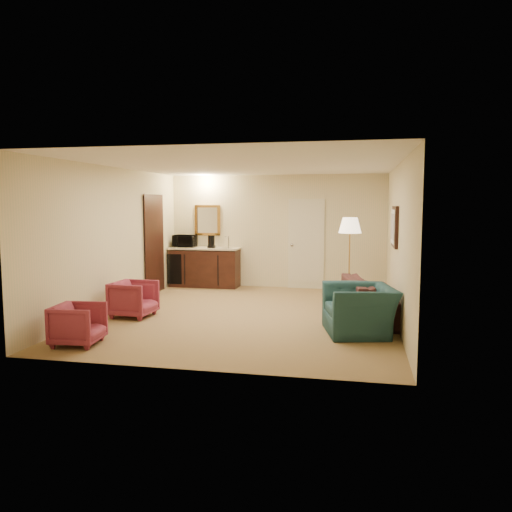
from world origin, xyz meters
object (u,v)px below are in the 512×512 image
at_px(teal_armchair, 360,302).
at_px(coffee_table, 353,302).
at_px(coffee_maker, 211,242).
at_px(wetbar_cabinet, 205,267).
at_px(floor_lamp, 349,260).
at_px(rose_chair_far, 78,322).
at_px(waste_bin, 231,282).
at_px(microwave, 185,240).
at_px(sofa, 374,292).
at_px(rose_chair_near, 134,297).

distance_m(teal_armchair, coffee_table, 1.29).
xyz_separation_m(teal_armchair, coffee_maker, (-3.36, 3.56, 0.58)).
distance_m(wetbar_cabinet, floor_lamp, 3.57).
height_order(rose_chair_far, waste_bin, rose_chair_far).
bearing_deg(floor_lamp, teal_armchair, -85.31).
distance_m(teal_armchair, waste_bin, 4.60).
bearing_deg(waste_bin, coffee_maker, 179.15).
bearing_deg(wetbar_cabinet, microwave, 174.92).
distance_m(sofa, floor_lamp, 1.46).
height_order(coffee_table, waste_bin, coffee_table).
distance_m(wetbar_cabinet, microwave, 0.81).
bearing_deg(sofa, teal_armchair, 157.05).
bearing_deg(waste_bin, rose_chair_near, -105.70).
height_order(floor_lamp, microwave, floor_lamp).
bearing_deg(rose_chair_near, coffee_maker, -4.13).
relative_size(sofa, floor_lamp, 1.33).
xyz_separation_m(wetbar_cabinet, floor_lamp, (3.35, -1.18, 0.38)).
bearing_deg(rose_chair_near, microwave, 7.90).
height_order(floor_lamp, waste_bin, floor_lamp).
bearing_deg(microwave, sofa, -29.00).
bearing_deg(wetbar_cabinet, floor_lamp, -19.43).
xyz_separation_m(teal_armchair, waste_bin, (-2.90, 3.55, -0.35)).
xyz_separation_m(waste_bin, microwave, (-1.15, 0.11, 0.96)).
xyz_separation_m(wetbar_cabinet, coffee_table, (3.45, -2.36, -0.24)).
xyz_separation_m(wetbar_cabinet, microwave, (-0.50, 0.04, 0.64)).
relative_size(rose_chair_near, microwave, 1.33).
bearing_deg(sofa, coffee_table, 56.81).
bearing_deg(rose_chair_far, waste_bin, -16.23).
bearing_deg(rose_chair_near, rose_chair_far, -176.41).
bearing_deg(coffee_maker, teal_armchair, -28.35).
bearing_deg(waste_bin, teal_armchair, -50.75).
height_order(microwave, coffee_maker, microwave).
xyz_separation_m(microwave, coffee_maker, (0.69, -0.11, -0.03)).
height_order(wetbar_cabinet, coffee_maker, coffee_maker).
bearing_deg(floor_lamp, coffee_table, -85.14).
bearing_deg(floor_lamp, microwave, 162.33).
relative_size(wetbar_cabinet, teal_armchair, 1.48).
distance_m(rose_chair_far, floor_lamp, 5.29).
height_order(sofa, microwave, microwave).
bearing_deg(teal_armchair, rose_chair_near, -108.14).
bearing_deg(rose_chair_near, sofa, -75.69).
height_order(sofa, teal_armchair, teal_armchair).
height_order(wetbar_cabinet, coffee_table, wetbar_cabinet).
relative_size(teal_armchair, rose_chair_far, 1.75).
bearing_deg(rose_chair_far, microwave, -3.10).
distance_m(waste_bin, coffee_maker, 1.04).
bearing_deg(waste_bin, sofa, -37.72).
relative_size(rose_chair_far, coffee_table, 0.83).
xyz_separation_m(teal_armchair, floor_lamp, (-0.20, 2.44, 0.36)).
relative_size(teal_armchair, floor_lamp, 0.66).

